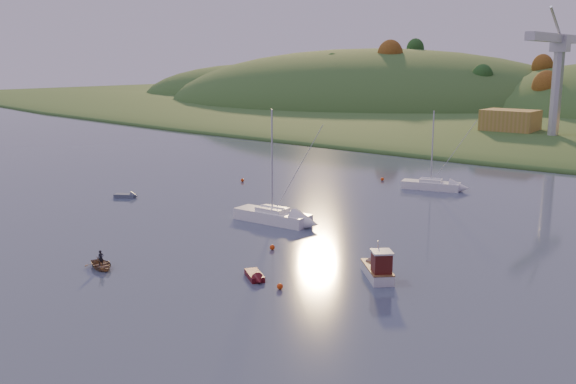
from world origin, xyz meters
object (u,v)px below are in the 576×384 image
Objects in this scene: sailboat_far at (431,184)px; grey_dinghy at (129,196)px; red_tender at (256,278)px; canoe at (101,265)px; fishing_boat at (376,267)px; sailboat_near at (272,215)px.

sailboat_far is 3.36× the size of grey_dinghy.
grey_dinghy is (-34.58, 13.62, 0.01)m from red_tender.
canoe is at bearing -119.93° from red_tender.
sailboat_far reaches higher than fishing_boat.
red_tender is at bearing -98.07° from sailboat_far.
sailboat_far is at bearing 14.24° from grey_dinghy.
fishing_boat is 1.59× the size of grey_dinghy.
fishing_boat is at bearing -41.12° from grey_dinghy.
grey_dinghy is (-22.01, 19.80, -0.09)m from canoe.
sailboat_near is at bearing -116.86° from sailboat_far.
fishing_boat is 0.47× the size of sailboat_far.
sailboat_far is 41.27m from grey_dinghy.
fishing_boat is at bearing -39.17° from canoe.
sailboat_near is 21.78m from canoe.
fishing_boat is 20.36m from sailboat_near.
fishing_boat is 38.75m from sailboat_far.
sailboat_far is (5.29, 28.02, -0.08)m from sailboat_near.
grey_dinghy is at bearing -178.67° from sailboat_near.
red_tender is (12.56, 6.18, -0.10)m from canoe.
sailboat_far reaches higher than grey_dinghy.
grey_dinghy is at bearing -149.60° from sailboat_far.
fishing_boat is 1.62× the size of canoe.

